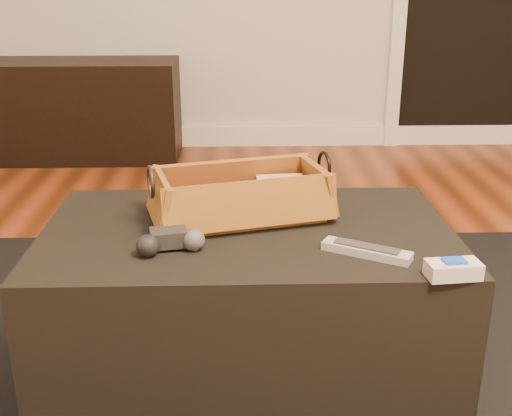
{
  "coord_description": "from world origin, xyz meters",
  "views": [
    {
      "loc": [
        -0.1,
        -1.12,
        1.03
      ],
      "look_at": [
        -0.05,
        0.31,
        0.49
      ],
      "focal_mm": 45.0,
      "sensor_mm": 36.0,
      "label": 1
    }
  ],
  "objects_px": {
    "silver_remote": "(367,251)",
    "cream_gadget": "(453,269)",
    "media_cabinet": "(54,110)",
    "wicker_basket": "(241,198)",
    "ottoman": "(248,304)",
    "game_controller": "(170,241)",
    "tv_remote": "(234,211)"
  },
  "relations": [
    {
      "from": "silver_remote",
      "to": "cream_gadget",
      "type": "height_order",
      "value": "cream_gadget"
    },
    {
      "from": "media_cabinet",
      "to": "cream_gadget",
      "type": "xyz_separation_m",
      "value": [
        1.48,
        -2.46,
        0.17
      ]
    },
    {
      "from": "wicker_basket",
      "to": "cream_gadget",
      "type": "distance_m",
      "value": 0.56
    },
    {
      "from": "media_cabinet",
      "to": "cream_gadget",
      "type": "distance_m",
      "value": 2.88
    },
    {
      "from": "ottoman",
      "to": "game_controller",
      "type": "relative_size",
      "value": 6.14
    },
    {
      "from": "cream_gadget",
      "to": "tv_remote",
      "type": "bearing_deg",
      "value": 144.07
    },
    {
      "from": "media_cabinet",
      "to": "game_controller",
      "type": "height_order",
      "value": "media_cabinet"
    },
    {
      "from": "wicker_basket",
      "to": "silver_remote",
      "type": "bearing_deg",
      "value": -40.23
    },
    {
      "from": "game_controller",
      "to": "silver_remote",
      "type": "bearing_deg",
      "value": -4.39
    },
    {
      "from": "tv_remote",
      "to": "silver_remote",
      "type": "bearing_deg",
      "value": -56.62
    },
    {
      "from": "tv_remote",
      "to": "silver_remote",
      "type": "relative_size",
      "value": 1.21
    },
    {
      "from": "wicker_basket",
      "to": "tv_remote",
      "type": "bearing_deg",
      "value": -128.28
    },
    {
      "from": "tv_remote",
      "to": "wicker_basket",
      "type": "distance_m",
      "value": 0.04
    },
    {
      "from": "media_cabinet",
      "to": "tv_remote",
      "type": "xyz_separation_m",
      "value": [
        1.03,
        -2.13,
        0.18
      ]
    },
    {
      "from": "media_cabinet",
      "to": "cream_gadget",
      "type": "bearing_deg",
      "value": -58.98
    },
    {
      "from": "silver_remote",
      "to": "cream_gadget",
      "type": "bearing_deg",
      "value": -36.21
    },
    {
      "from": "ottoman",
      "to": "game_controller",
      "type": "bearing_deg",
      "value": -143.43
    },
    {
      "from": "ottoman",
      "to": "tv_remote",
      "type": "bearing_deg",
      "value": 124.79
    },
    {
      "from": "media_cabinet",
      "to": "ottoman",
      "type": "xyz_separation_m",
      "value": [
        1.06,
        -2.18,
        -0.05
      ]
    },
    {
      "from": "media_cabinet",
      "to": "ottoman",
      "type": "distance_m",
      "value": 2.43
    },
    {
      "from": "ottoman",
      "to": "cream_gadget",
      "type": "distance_m",
      "value": 0.55
    },
    {
      "from": "tv_remote",
      "to": "wicker_basket",
      "type": "xyz_separation_m",
      "value": [
        0.02,
        0.02,
        0.02
      ]
    },
    {
      "from": "wicker_basket",
      "to": "ottoman",
      "type": "bearing_deg",
      "value": -77.37
    },
    {
      "from": "media_cabinet",
      "to": "tv_remote",
      "type": "relative_size",
      "value": 5.92
    },
    {
      "from": "ottoman",
      "to": "silver_remote",
      "type": "bearing_deg",
      "value": -32.18
    },
    {
      "from": "cream_gadget",
      "to": "wicker_basket",
      "type": "bearing_deg",
      "value": 141.17
    },
    {
      "from": "ottoman",
      "to": "tv_remote",
      "type": "relative_size",
      "value": 4.22
    },
    {
      "from": "wicker_basket",
      "to": "silver_remote",
      "type": "relative_size",
      "value": 2.51
    },
    {
      "from": "ottoman",
      "to": "wicker_basket",
      "type": "height_order",
      "value": "wicker_basket"
    },
    {
      "from": "ottoman",
      "to": "silver_remote",
      "type": "relative_size",
      "value": 5.11
    },
    {
      "from": "wicker_basket",
      "to": "game_controller",
      "type": "distance_m",
      "value": 0.26
    },
    {
      "from": "ottoman",
      "to": "cream_gadget",
      "type": "height_order",
      "value": "cream_gadget"
    }
  ]
}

